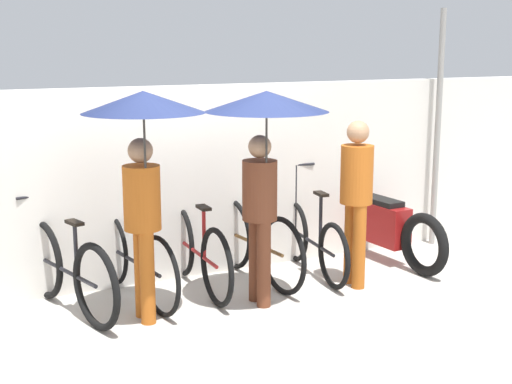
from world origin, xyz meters
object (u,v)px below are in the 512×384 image
pedestrian_leading (143,142)px  motorcycle (380,225)px  parked_bicycle_1 (134,260)px  pedestrian_center (264,134)px  parked_bicycle_2 (197,251)px  pedestrian_trailing (356,191)px  parked_bicycle_0 (68,271)px  parked_bicycle_4 (313,241)px  parked_bicycle_3 (256,243)px

pedestrian_leading → motorcycle: size_ratio=0.96×
parked_bicycle_1 → pedestrian_center: pedestrian_center is taller
pedestrian_leading → motorcycle: bearing=-165.2°
pedestrian_leading → motorcycle: 3.24m
parked_bicycle_2 → motorcycle: size_ratio=0.84×
parked_bicycle_2 → pedestrian_trailing: 1.67m
parked_bicycle_1 → parked_bicycle_0: bearing=89.5°
pedestrian_center → parked_bicycle_4: bearing=-142.5°
parked_bicycle_3 → motorcycle: (1.59, 0.05, -0.01)m
parked_bicycle_3 → pedestrian_leading: bearing=109.4°
pedestrian_leading → pedestrian_trailing: pedestrian_leading is taller
parked_bicycle_0 → parked_bicycle_4: bearing=-104.6°
motorcycle → parked_bicycle_4: bearing=93.5°
parked_bicycle_3 → parked_bicycle_0: bearing=86.4°
parked_bicycle_4 → pedestrian_trailing: bearing=-153.9°
pedestrian_leading → parked_bicycle_0: bearing=-43.4°
pedestrian_center → pedestrian_trailing: (1.08, 0.13, -0.63)m
pedestrian_center → pedestrian_trailing: bearing=-170.9°
parked_bicycle_0 → parked_bicycle_4: (2.54, -0.02, -0.04)m
parked_bicycle_3 → pedestrian_trailing: (0.81, -0.58, 0.57)m
pedestrian_leading → motorcycle: (2.94, 0.67, -1.20)m
parked_bicycle_2 → pedestrian_leading: size_ratio=0.87×
pedestrian_center → parked_bicycle_3: bearing=-108.6°
pedestrian_trailing → pedestrian_center: bearing=13.4°
pedestrian_leading → pedestrian_trailing: size_ratio=1.21×
pedestrian_leading → pedestrian_trailing: bearing=-177.0°
parked_bicycle_1 → pedestrian_trailing: pedestrian_trailing is taller
parked_bicycle_1 → motorcycle: bearing=-97.5°
motorcycle → pedestrian_trailing: bearing=125.6°
parked_bicycle_2 → pedestrian_leading: bearing=133.0°
motorcycle → parked_bicycle_1: bearing=86.7°
parked_bicycle_3 → pedestrian_leading: size_ratio=0.86×
parked_bicycle_0 → motorcycle: size_ratio=0.84×
motorcycle → parked_bicycle_3: bearing=88.2°
parked_bicycle_1 → pedestrian_trailing: (2.09, -0.61, 0.58)m
parked_bicycle_1 → pedestrian_leading: bearing=165.3°
pedestrian_leading → parked_bicycle_4: bearing=-162.6°
parked_bicycle_3 → parked_bicycle_4: 0.64m
pedestrian_trailing → parked_bicycle_4: bearing=-64.5°
pedestrian_center → parked_bicycle_1: bearing=-34.4°
parked_bicycle_2 → pedestrian_trailing: (1.45, -0.59, 0.58)m
pedestrian_leading → pedestrian_center: size_ratio=1.01×
parked_bicycle_1 → parked_bicycle_3: parked_bicycle_1 is taller
parked_bicycle_3 → motorcycle: 1.59m
parked_bicycle_0 → parked_bicycle_2: bearing=-101.2°
parked_bicycle_2 → parked_bicycle_4: 1.27m
motorcycle → pedestrian_center: bearing=108.7°
parked_bicycle_0 → pedestrian_trailing: (2.72, -0.53, 0.58)m
parked_bicycle_0 → parked_bicycle_1: parked_bicycle_0 is taller
parked_bicycle_4 → pedestrian_trailing: pedestrian_trailing is taller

